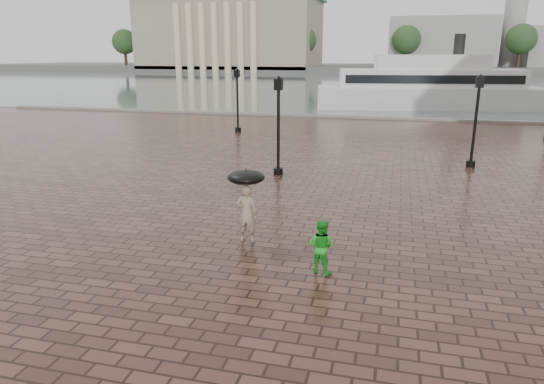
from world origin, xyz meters
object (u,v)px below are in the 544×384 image
(street_lamps, at_px, (384,110))
(adult_pedestrian, at_px, (247,213))
(child_pedestrian, at_px, (321,246))
(ferry_near, at_px, (428,87))

(street_lamps, height_order, adult_pedestrian, street_lamps)
(child_pedestrian, bearing_deg, street_lamps, -74.97)
(street_lamps, relative_size, adult_pedestrian, 12.14)
(adult_pedestrian, relative_size, child_pedestrian, 1.23)
(street_lamps, relative_size, child_pedestrian, 15.00)
(adult_pedestrian, xyz_separation_m, child_pedestrian, (2.50, -1.60, -0.17))
(street_lamps, height_order, ferry_near, ferry_near)
(child_pedestrian, height_order, ferry_near, ferry_near)
(street_lamps, distance_m, adult_pedestrian, 16.42)
(street_lamps, bearing_deg, adult_pedestrian, -101.88)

